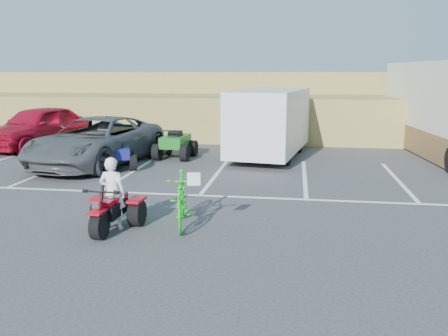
# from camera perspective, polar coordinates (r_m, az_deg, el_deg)

# --- Properties ---
(ground) EXTENTS (100.00, 100.00, 0.00)m
(ground) POSITION_cam_1_polar(r_m,az_deg,el_deg) (9.99, -5.65, -6.81)
(ground) COLOR #353538
(ground) RESTS_ON ground
(parking_stripes) EXTENTS (28.00, 5.16, 0.01)m
(parking_stripes) POSITION_cam_1_polar(r_m,az_deg,el_deg) (13.70, 2.04, -1.68)
(parking_stripes) COLOR white
(parking_stripes) RESTS_ON ground
(grass_embankment) EXTENTS (40.00, 8.50, 3.10)m
(grass_embankment) POSITION_cam_1_polar(r_m,az_deg,el_deg) (24.84, 3.11, 7.58)
(grass_embankment) COLOR olive
(grass_embankment) RESTS_ON ground
(red_trike_atv) EXTENTS (1.14, 1.48, 0.93)m
(red_trike_atv) POSITION_cam_1_polar(r_m,az_deg,el_deg) (9.84, -13.43, -7.36)
(red_trike_atv) COLOR #A60918
(red_trike_atv) RESTS_ON ground
(rider) EXTENTS (0.55, 0.38, 1.48)m
(rider) POSITION_cam_1_polar(r_m,az_deg,el_deg) (9.77, -13.27, -2.97)
(rider) COLOR white
(rider) RESTS_ON ground
(green_dirt_bike) EXTENTS (0.87, 1.93, 1.12)m
(green_dirt_bike) POSITION_cam_1_polar(r_m,az_deg,el_deg) (9.78, -5.16, -3.77)
(green_dirt_bike) COLOR #14BF19
(green_dirt_bike) RESTS_ON ground
(grey_pickup) EXTENTS (3.55, 6.14, 1.61)m
(grey_pickup) POSITION_cam_1_polar(r_m,az_deg,el_deg) (16.72, -15.06, 3.13)
(grey_pickup) COLOR #45474C
(grey_pickup) RESTS_ON ground
(red_car) EXTENTS (3.28, 5.46, 1.74)m
(red_car) POSITION_cam_1_polar(r_m,az_deg,el_deg) (21.29, -21.43, 4.64)
(red_car) COLOR maroon
(red_car) RESTS_ON ground
(cargo_trailer) EXTENTS (2.93, 5.59, 2.48)m
(cargo_trailer) POSITION_cam_1_polar(r_m,az_deg,el_deg) (17.61, 5.57, 5.65)
(cargo_trailer) COLOR silver
(cargo_trailer) RESTS_ON ground
(quad_atv_blue) EXTENTS (1.63, 1.81, 0.97)m
(quad_atv_blue) POSITION_cam_1_polar(r_m,az_deg,el_deg) (15.99, -12.61, -0.04)
(quad_atv_blue) COLOR navy
(quad_atv_blue) RESTS_ON ground
(quad_atv_green) EXTENTS (1.36, 1.77, 1.12)m
(quad_atv_green) POSITION_cam_1_polar(r_m,az_deg,el_deg) (17.57, -5.83, 1.21)
(quad_atv_green) COLOR #16631B
(quad_atv_green) RESTS_ON ground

